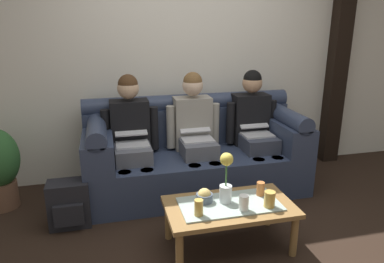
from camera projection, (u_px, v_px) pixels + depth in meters
The scene contains 15 objects.
ground_plane at pixel (232, 252), 2.79m from camera, with size 14.00×14.00×0.00m, color black.
back_wall_patterned at pixel (183, 45), 3.93m from camera, with size 6.00×0.12×2.90m, color silver.
timber_pillar at pixel (339, 44), 4.25m from camera, with size 0.20×0.20×2.90m, color black.
couch at pixel (195, 155), 3.76m from camera, with size 2.21×0.88×0.96m.
person_left at pixel (131, 133), 3.53m from camera, with size 0.56×0.67×1.22m.
person_middle at pixel (195, 129), 3.67m from camera, with size 0.56×0.67×1.22m.
person_right at pixel (254, 124), 3.82m from camera, with size 0.56×0.67×1.22m.
coffee_table at pixel (229, 210), 2.77m from camera, with size 0.98×0.55×0.38m.
flower_vase at pixel (226, 179), 2.72m from camera, with size 0.10×0.10×0.40m.
snack_bowl at pixel (204, 196), 2.77m from camera, with size 0.13×0.13×0.11m.
cup_near_left at pixel (261, 189), 2.87m from camera, with size 0.06×0.06×0.11m, color #B26633.
cup_near_right at pixel (244, 203), 2.64m from camera, with size 0.07×0.07×0.12m, color white.
cup_far_center at pixel (199, 208), 2.57m from camera, with size 0.06×0.06×0.12m, color gold.
cup_far_left at pixel (270, 199), 2.69m from camera, with size 0.08×0.08×0.12m, color gold.
backpack_left at pixel (69, 205), 3.10m from camera, with size 0.35×0.26×0.41m.
Camera 1 is at (-0.87, -2.24, 1.72)m, focal length 33.77 mm.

